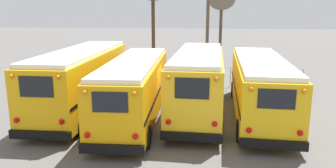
# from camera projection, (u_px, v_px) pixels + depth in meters

# --- Properties ---
(ground_plane) EXTENTS (160.00, 160.00, 0.00)m
(ground_plane) POSITION_uv_depth(u_px,v_px,m) (168.00, 113.00, 17.49)
(ground_plane) COLOR #5B5956
(school_bus_0) EXTENTS (2.75, 10.31, 3.32)m
(school_bus_0) POSITION_uv_depth(u_px,v_px,m) (82.00, 78.00, 17.78)
(school_bus_0) COLOR #EAAA0F
(school_bus_0) RESTS_ON ground
(school_bus_1) EXTENTS (2.73, 10.21, 3.02)m
(school_bus_1) POSITION_uv_depth(u_px,v_px,m) (135.00, 87.00, 16.43)
(school_bus_1) COLOR #E5A00C
(school_bus_1) RESTS_ON ground
(school_bus_2) EXTENTS (2.80, 9.55, 3.31)m
(school_bus_2) POSITION_uv_depth(u_px,v_px,m) (198.00, 81.00, 17.11)
(school_bus_2) COLOR yellow
(school_bus_2) RESTS_ON ground
(school_bus_3) EXTENTS (2.95, 10.20, 3.02)m
(school_bus_3) POSITION_uv_depth(u_px,v_px,m) (260.00, 85.00, 16.76)
(school_bus_3) COLOR yellow
(school_bus_3) RESTS_ON ground
(utility_pole) EXTENTS (1.80, 0.27, 8.08)m
(utility_pole) POSITION_uv_depth(u_px,v_px,m) (208.00, 24.00, 27.92)
(utility_pole) COLOR brown
(utility_pole) RESTS_ON ground
(bare_tree_1) EXTENTS (2.94, 2.94, 7.56)m
(bare_tree_1) POSITION_uv_depth(u_px,v_px,m) (222.00, 1.00, 35.76)
(bare_tree_1) COLOR brown
(bare_tree_1) RESTS_ON ground
(fence_line) EXTENTS (17.49, 0.06, 1.42)m
(fence_line) POSITION_uv_depth(u_px,v_px,m) (178.00, 72.00, 23.64)
(fence_line) COLOR #939399
(fence_line) RESTS_ON ground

